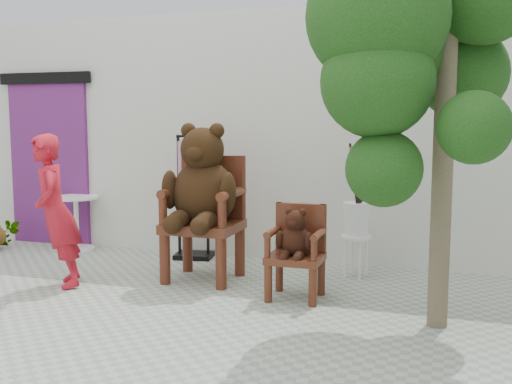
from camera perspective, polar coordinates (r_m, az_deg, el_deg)
ground_plane at (r=5.13m, az=-8.84°, el=-12.53°), size 60.00×60.00×0.00m
back_wall at (r=7.73m, az=1.43°, el=5.43°), size 9.00×1.00×3.00m
doorway at (r=8.65m, az=-19.07°, el=2.99°), size 1.40×0.11×2.33m
chair_big at (r=6.32m, az=-5.05°, el=-0.07°), size 0.81×0.87×1.67m
chair_small at (r=5.73m, az=3.87°, el=-4.89°), size 0.51×0.47×0.89m
person at (r=6.37m, az=-18.51°, el=-1.79°), size 0.64×0.68×1.55m
cafe_table at (r=8.18m, az=-16.75°, el=-2.24°), size 0.60×0.60×0.70m
display_stand at (r=7.37m, az=-5.98°, el=-1.83°), size 0.50×0.42×1.51m
stool_bucket at (r=6.53m, az=9.58°, el=-2.50°), size 0.32×0.32×1.45m
tree at (r=5.02m, az=14.13°, el=13.91°), size 1.73×1.77×3.16m
potted_plant at (r=8.58m, az=-23.23°, el=-3.57°), size 0.46×0.42×0.45m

